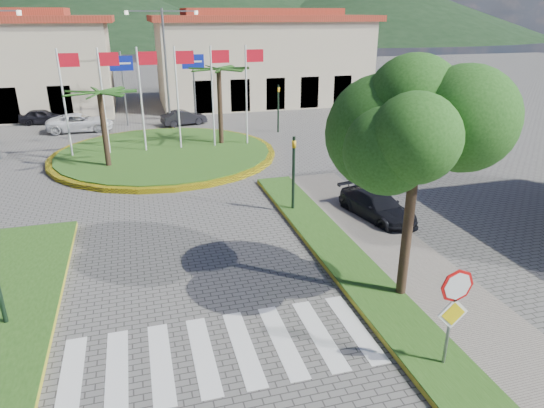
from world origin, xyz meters
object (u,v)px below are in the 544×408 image
object	(u,v)px
roundabout_island	(165,153)
stop_sign	(454,304)
white_van	(80,123)
car_dark_b	(184,118)
car_dark_a	(43,116)
car_side_right	(377,206)
deciduous_tree	(420,121)

from	to	relation	value
roundabout_island	stop_sign	distance (m)	20.69
white_van	car_dark_b	size ratio (longest dim) A/B	1.34
roundabout_island	car_dark_b	xyz separation A→B (m)	(2.00, 8.09, 0.36)
stop_sign	car_dark_a	xyz separation A→B (m)	(-12.90, 31.31, -1.24)
car_side_right	car_dark_a	bearing A→B (deg)	112.13
deciduous_tree	car_dark_b	size ratio (longest dim) A/B	2.09
stop_sign	car_side_right	xyz separation A→B (m)	(2.60, 8.45, -1.25)
car_side_right	car_dark_b	bearing A→B (deg)	93.60
stop_sign	car_side_right	world-z (taller)	stop_sign
stop_sign	car_dark_b	size ratio (longest dim) A/B	0.81
stop_sign	white_van	world-z (taller)	stop_sign
car_dark_b	car_side_right	world-z (taller)	car_side_right
white_van	car_dark_a	world-z (taller)	white_van
white_van	car_dark_b	world-z (taller)	white_van
car_dark_b	deciduous_tree	bearing A→B (deg)	174.88
car_dark_b	car_dark_a	bearing A→B (deg)	59.27
stop_sign	car_dark_a	bearing A→B (deg)	112.39
deciduous_tree	white_van	distance (m)	27.55
car_dark_b	stop_sign	bearing A→B (deg)	172.83
car_dark_a	deciduous_tree	bearing A→B (deg)	-147.59
stop_sign	car_dark_b	xyz separation A→B (m)	(-2.90, 28.13, -1.25)
deciduous_tree	car_dark_a	size ratio (longest dim) A/B	2.09
car_dark_a	car_side_right	world-z (taller)	car_dark_a
roundabout_island	white_van	world-z (taller)	roundabout_island
deciduous_tree	car_dark_b	xyz separation A→B (m)	(-3.50, 25.09, -4.64)
car_dark_b	car_side_right	bearing A→B (deg)	-177.44
stop_sign	car_dark_a	world-z (taller)	stop_sign
white_van	car_side_right	distance (m)	23.31
deciduous_tree	car_side_right	distance (m)	7.40
white_van	car_dark_a	bearing A→B (deg)	41.33
roundabout_island	stop_sign	size ratio (longest dim) A/B	4.79
roundabout_island	car_side_right	distance (m)	13.80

